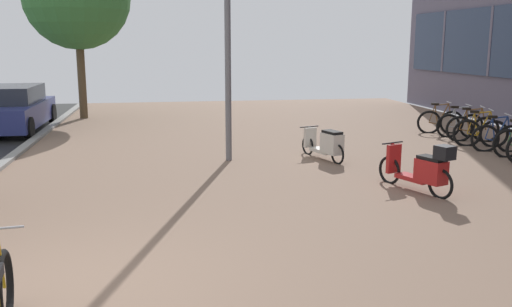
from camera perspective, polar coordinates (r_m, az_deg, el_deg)
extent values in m
cube|color=#836753|center=(7.42, 20.90, -10.87)|extent=(14.40, 40.00, 0.05)
cube|color=#5D5769|center=(20.64, 23.03, 10.56)|extent=(0.10, 0.12, 2.33)
cube|color=#5D5769|center=(23.41, 18.80, 10.84)|extent=(0.10, 0.12, 2.33)
torus|color=black|center=(6.08, -24.44, -12.44)|extent=(0.16, 0.76, 0.75)
cylinder|color=#B88E14|center=(5.91, -24.76, -10.03)|extent=(0.05, 0.15, 0.60)
torus|color=black|center=(14.45, 24.43, 0.90)|extent=(0.72, 0.18, 0.72)
cylinder|color=#2F682F|center=(14.50, 24.85, 0.81)|extent=(0.24, 0.06, 0.08)
cylinder|color=#2F682F|center=(14.44, 24.76, 1.91)|extent=(0.16, 0.05, 0.52)
torus|color=black|center=(15.02, 22.50, 1.41)|extent=(0.71, 0.25, 0.72)
torus|color=black|center=(15.21, 24.70, 1.35)|extent=(0.71, 0.25, 0.72)
cylinder|color=navy|center=(15.10, 23.90, 2.34)|extent=(0.30, 0.11, 0.63)
cylinder|color=navy|center=(15.04, 23.23, 2.27)|extent=(0.14, 0.07, 0.57)
cylinder|color=navy|center=(15.04, 23.81, 3.41)|extent=(0.37, 0.13, 0.08)
cylinder|color=navy|center=(15.06, 22.91, 1.31)|extent=(0.24, 0.09, 0.08)
cylinder|color=navy|center=(15.00, 22.82, 2.38)|extent=(0.16, 0.07, 0.52)
cylinder|color=navy|center=(15.16, 24.59, 2.41)|extent=(0.14, 0.07, 0.57)
cube|color=black|center=(14.99, 23.15, 3.49)|extent=(0.24, 0.14, 0.06)
cylinder|color=#ADADB2|center=(15.10, 24.50, 3.66)|extent=(0.15, 0.47, 0.02)
torus|color=black|center=(15.63, 20.88, 1.94)|extent=(0.73, 0.31, 0.75)
torus|color=black|center=(15.79, 23.27, 1.85)|extent=(0.73, 0.31, 0.75)
cylinder|color=#BA8519|center=(15.68, 22.39, 2.86)|extent=(0.32, 0.14, 0.65)
cylinder|color=#BA8519|center=(15.64, 21.67, 2.80)|extent=(0.15, 0.08, 0.60)
cylinder|color=#BA8519|center=(15.64, 22.28, 3.93)|extent=(0.40, 0.17, 0.09)
cylinder|color=#BA8519|center=(15.67, 21.33, 1.83)|extent=(0.26, 0.11, 0.08)
cylinder|color=#BA8519|center=(15.61, 21.22, 2.91)|extent=(0.17, 0.08, 0.54)
cylinder|color=#BA8519|center=(15.73, 23.14, 2.91)|extent=(0.15, 0.08, 0.59)
cube|color=black|center=(15.59, 21.56, 4.02)|extent=(0.24, 0.16, 0.06)
cylinder|color=#ADADB2|center=(15.67, 23.02, 4.17)|extent=(0.18, 0.46, 0.02)
torus|color=black|center=(16.35, 20.18, 2.36)|extent=(0.73, 0.29, 0.74)
torus|color=black|center=(16.51, 22.54, 2.27)|extent=(0.73, 0.29, 0.74)
cylinder|color=brown|center=(16.41, 21.67, 3.23)|extent=(0.33, 0.14, 0.65)
cylinder|color=brown|center=(16.37, 20.95, 3.17)|extent=(0.15, 0.08, 0.59)
cylinder|color=brown|center=(16.36, 21.55, 4.24)|extent=(0.41, 0.16, 0.09)
cylinder|color=brown|center=(16.39, 20.62, 2.26)|extent=(0.27, 0.11, 0.08)
cylinder|color=brown|center=(16.33, 20.50, 3.27)|extent=(0.18, 0.08, 0.54)
cylinder|color=brown|center=(16.46, 22.41, 3.28)|extent=(0.16, 0.08, 0.59)
cube|color=black|center=(16.31, 20.84, 4.33)|extent=(0.24, 0.15, 0.06)
cylinder|color=#ADADB2|center=(16.40, 22.28, 4.47)|extent=(0.17, 0.46, 0.02)
torus|color=black|center=(16.96, 19.17, 2.68)|extent=(0.71, 0.18, 0.71)
torus|color=black|center=(17.20, 21.26, 2.65)|extent=(0.71, 0.18, 0.71)
cylinder|color=#B1B6BA|center=(17.06, 20.49, 3.51)|extent=(0.33, 0.09, 0.62)
cylinder|color=#B1B6BA|center=(17.00, 19.85, 3.45)|extent=(0.15, 0.06, 0.57)
cylinder|color=#B1B6BA|center=(17.01, 20.39, 4.45)|extent=(0.41, 0.10, 0.08)
cylinder|color=#B1B6BA|center=(17.00, 19.56, 2.60)|extent=(0.26, 0.07, 0.08)
cylinder|color=#B1B6BA|center=(16.95, 19.46, 3.53)|extent=(0.17, 0.05, 0.52)
cylinder|color=#B1B6BA|center=(17.14, 21.14, 3.58)|extent=(0.15, 0.05, 0.57)
cube|color=black|center=(16.94, 19.76, 4.52)|extent=(0.23, 0.12, 0.06)
cylinder|color=#ADADB2|center=(17.08, 21.03, 4.68)|extent=(0.10, 0.48, 0.02)
torus|color=black|center=(17.52, 17.36, 3.07)|extent=(0.72, 0.24, 0.72)
torus|color=black|center=(17.69, 19.48, 3.01)|extent=(0.72, 0.24, 0.72)
cylinder|color=brown|center=(17.58, 18.69, 3.87)|extent=(0.33, 0.11, 0.63)
cylinder|color=brown|center=(17.54, 18.05, 3.81)|extent=(0.15, 0.07, 0.57)
cylinder|color=brown|center=(17.54, 18.58, 4.79)|extent=(0.40, 0.13, 0.08)
cylinder|color=brown|center=(17.55, 17.76, 2.98)|extent=(0.26, 0.09, 0.08)
cylinder|color=brown|center=(17.51, 17.65, 3.90)|extent=(0.17, 0.07, 0.53)
cylinder|color=brown|center=(17.63, 19.35, 3.93)|extent=(0.15, 0.07, 0.57)
cube|color=black|center=(17.49, 17.94, 4.87)|extent=(0.24, 0.14, 0.06)
cylinder|color=#ADADB2|center=(17.58, 19.23, 5.01)|extent=(0.14, 0.47, 0.02)
torus|color=black|center=(10.25, 18.43, -3.00)|extent=(0.26, 0.54, 0.56)
torus|color=black|center=(11.07, 13.55, -1.69)|extent=(0.26, 0.54, 0.56)
cube|color=#AF1D1C|center=(10.66, 15.89, -2.45)|extent=(0.52, 0.75, 0.08)
cube|color=#AF1D1C|center=(10.35, 17.55, -1.76)|extent=(0.48, 0.62, 0.42)
cube|color=black|center=(10.30, 17.63, -0.47)|extent=(0.43, 0.56, 0.06)
cylinder|color=#AF1D1C|center=(11.00, 13.71, -0.32)|extent=(0.11, 0.14, 0.56)
cube|color=#AF1D1C|center=(10.95, 13.98, -0.51)|extent=(0.33, 0.19, 0.55)
cylinder|color=black|center=(10.93, 13.87, 1.07)|extent=(0.49, 0.22, 0.03)
cube|color=black|center=(10.10, 18.84, 0.10)|extent=(0.36, 0.36, 0.24)
torus|color=black|center=(12.61, 8.37, -0.08)|extent=(0.19, 0.47, 0.48)
torus|color=black|center=(13.61, 5.34, 0.83)|extent=(0.19, 0.47, 0.48)
cube|color=beige|center=(13.11, 6.80, 0.30)|extent=(0.48, 0.74, 0.08)
cube|color=beige|center=(12.75, 7.82, 1.02)|extent=(0.45, 0.61, 0.47)
cube|color=black|center=(12.71, 7.85, 2.19)|extent=(0.40, 0.55, 0.06)
cylinder|color=beige|center=(13.55, 5.41, 1.79)|extent=(0.10, 0.14, 0.48)
cube|color=beige|center=(13.49, 5.58, 1.66)|extent=(0.33, 0.18, 0.47)
cylinder|color=black|center=(13.49, 5.49, 2.77)|extent=(0.50, 0.19, 0.03)
cube|color=navy|center=(18.85, -23.84, 3.74)|extent=(1.83, 4.46, 0.68)
cube|color=#282D38|center=(18.95, -23.87, 5.60)|extent=(1.54, 2.54, 0.52)
cylinder|color=black|center=(20.35, -20.24, 3.93)|extent=(0.20, 0.62, 0.62)
cylinder|color=black|center=(17.02, -22.32, 2.46)|extent=(0.20, 0.62, 0.62)
cylinder|color=slate|center=(12.63, -2.93, 11.74)|extent=(0.14, 0.14, 5.56)
cylinder|color=brown|center=(20.92, -17.49, 7.54)|extent=(0.28, 0.28, 2.99)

